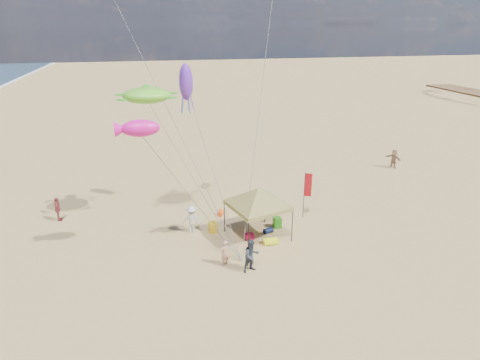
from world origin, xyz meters
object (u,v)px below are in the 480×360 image
Objects in this scene: cooler_red at (249,236)px; person_near_b at (252,256)px; chair_green at (277,222)px; chair_yellow at (213,227)px; person_near_c at (192,219)px; person_near_a at (224,253)px; feather_flag at (307,188)px; beach_cart at (271,241)px; canopy_tent at (258,190)px; cooler_blue at (281,207)px; person_far_c at (394,159)px; person_far_a at (58,209)px.

cooler_red is 3.64m from person_near_b.
chair_green and chair_yellow have the same top height.
person_near_a is at bearing 120.71° from person_near_c.
feather_flag reaches higher than beach_cart.
canopy_tent is 4.60m from feather_flag.
chair_green is 0.46× the size of person_near_a.
chair_green is at bearing -172.66° from person_near_c.
feather_flag is at bearing -50.51° from cooler_blue.
beach_cart is at bearing 35.46° from person_near_b.
chair_green is 0.37× the size of person_near_b.
cooler_blue is 5.87m from chair_yellow.
cooler_blue reaches higher than beach_cart.
beach_cart is at bearing -62.86° from canopy_tent.
person_far_c reaches higher than chair_green.
person_near_a is at bearing -139.46° from chair_green.
feather_flag is at bearing -76.87° from person_far_c.
beach_cart is at bearing -138.58° from feather_flag.
canopy_tent reaches higher than person_far_a.
person_near_c reaches higher than chair_yellow.
person_near_b is at bearing -102.39° from cooler_red.
cooler_blue is 5.09m from beach_cart.
canopy_tent is 6.67× the size of beach_cart.
person_near_c is (-3.37, 1.78, 0.71)m from cooler_red.
cooler_red is at bearing -79.15° from person_far_c.
person_near_c is 9.47m from person_far_a.
beach_cart is 0.47× the size of person_near_b.
person_near_c is (-1.30, 4.31, 0.13)m from person_near_a.
person_near_b is (-5.36, -5.63, -1.24)m from feather_flag.
chair_yellow is at bearing 154.54° from canopy_tent.
beach_cart is 0.59× the size of person_near_a.
canopy_tent is 3.31× the size of person_far_c.
canopy_tent reaches higher than cooler_blue.
cooler_red is 1.45m from beach_cart.
person_far_c is at bearing 20.11° from person_near_b.
canopy_tent reaches higher than person_near_c.
beach_cart is (0.56, -1.08, -3.01)m from canopy_tent.
cooler_red is 0.31× the size of person_far_a.
cooler_red is 3.88m from person_near_c.
person_near_a is at bearing -134.41° from canopy_tent.
cooler_blue is at bearing -84.49° from person_far_c.
person_near_a is 0.85× the size of person_near_c.
person_far_c is at bearing 31.59° from cooler_red.
cooler_blue is at bearing -150.35° from person_near_c.
cooler_red is 2.48m from chair_green.
feather_flag is at bearing 23.15° from chair_green.
person_near_c is at bearing -164.31° from cooler_blue.
feather_flag is 1.84× the size of person_near_c.
beach_cart is (-1.07, -2.04, -0.15)m from chair_green.
feather_flag reaches higher than cooler_blue.
feather_flag is at bearing -163.32° from person_near_c.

